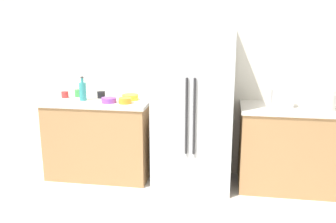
# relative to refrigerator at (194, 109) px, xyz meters

# --- Properties ---
(kitchen_back_panel) EXTENTS (5.10, 0.10, 2.62)m
(kitchen_back_panel) POSITION_rel_refrigerator_xyz_m (-0.22, 0.41, 0.42)
(kitchen_back_panel) COLOR silver
(kitchen_back_panel) RESTS_ON ground_plane
(counter_left) EXTENTS (1.23, 0.63, 0.93)m
(counter_left) POSITION_rel_refrigerator_xyz_m (-1.13, 0.06, -0.42)
(counter_left) COLOR #9E7247
(counter_left) RESTS_ON ground_plane
(counter_right) EXTENTS (1.53, 0.63, 0.93)m
(counter_right) POSITION_rel_refrigerator_xyz_m (1.28, 0.06, -0.42)
(counter_right) COLOR #9E7247
(counter_right) RESTS_ON ground_plane
(refrigerator) EXTENTS (0.86, 0.72, 1.77)m
(refrigerator) POSITION_rel_refrigerator_xyz_m (0.00, 0.00, 0.00)
(refrigerator) COLOR #B2B5BA
(refrigerator) RESTS_ON ground_plane
(toaster) EXTENTS (0.22, 0.16, 0.19)m
(toaster) POSITION_rel_refrigerator_xyz_m (0.95, 0.06, 0.15)
(toaster) COLOR silver
(toaster) RESTS_ON counter_right
(rice_cooker) EXTENTS (0.24, 0.24, 0.28)m
(rice_cooker) POSITION_rel_refrigerator_xyz_m (1.36, -0.01, 0.18)
(rice_cooker) COLOR white
(rice_cooker) RESTS_ON counter_right
(bottle_a) EXTENTS (0.08, 0.08, 0.28)m
(bottle_a) POSITION_rel_refrigerator_xyz_m (-1.30, 0.02, 0.16)
(bottle_a) COLOR teal
(bottle_a) RESTS_ON counter_left
(cup_a) EXTENTS (0.09, 0.09, 0.09)m
(cup_a) POSITION_rel_refrigerator_xyz_m (-1.44, 0.22, 0.09)
(cup_a) COLOR green
(cup_a) RESTS_ON counter_left
(cup_b) EXTENTS (0.09, 0.09, 0.08)m
(cup_b) POSITION_rel_refrigerator_xyz_m (-1.14, 0.19, 0.09)
(cup_b) COLOR black
(cup_b) RESTS_ON counter_left
(cup_c) EXTENTS (0.08, 0.08, 0.08)m
(cup_c) POSITION_rel_refrigerator_xyz_m (-1.58, 0.14, 0.09)
(cup_c) COLOR red
(cup_c) RESTS_ON counter_left
(bowl_a) EXTENTS (0.17, 0.17, 0.06)m
(bowl_a) POSITION_rel_refrigerator_xyz_m (-0.96, -0.05, 0.08)
(bowl_a) COLOR purple
(bowl_a) RESTS_ON counter_left
(bowl_b) EXTENTS (0.14, 0.14, 0.06)m
(bowl_b) POSITION_rel_refrigerator_xyz_m (-0.77, -0.06, 0.08)
(bowl_b) COLOR orange
(bowl_b) RESTS_ON counter_left
(bowl_c) EXTENTS (0.19, 0.19, 0.06)m
(bowl_c) POSITION_rel_refrigerator_xyz_m (-0.76, 0.14, 0.08)
(bowl_c) COLOR yellow
(bowl_c) RESTS_ON counter_left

